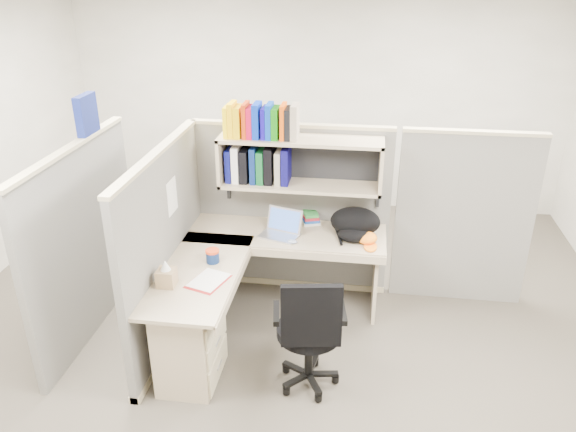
% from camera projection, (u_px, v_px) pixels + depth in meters
% --- Properties ---
extents(ground, '(6.00, 6.00, 0.00)m').
position_uv_depth(ground, '(277.00, 339.00, 4.75)').
color(ground, '#322D27').
rests_on(ground, ground).
extents(room_shell, '(6.00, 6.00, 6.00)m').
position_uv_depth(room_shell, '(275.00, 158.00, 4.07)').
color(room_shell, '#A8A598').
rests_on(room_shell, ground).
extents(cubicle, '(3.79, 1.84, 1.95)m').
position_uv_depth(cubicle, '(242.00, 217.00, 4.82)').
color(cubicle, '#61605C').
rests_on(cubicle, ground).
extents(desk, '(1.74, 1.75, 0.73)m').
position_uv_depth(desk, '(219.00, 311.00, 4.36)').
color(desk, tan).
rests_on(desk, ground).
extents(laptop, '(0.40, 0.40, 0.23)m').
position_uv_depth(laptop, '(279.00, 225.00, 4.83)').
color(laptop, '#B5B5BA').
rests_on(laptop, desk).
extents(backpack, '(0.46, 0.37, 0.26)m').
position_uv_depth(backpack, '(355.00, 224.00, 4.81)').
color(backpack, black).
rests_on(backpack, desk).
extents(orange_cap, '(0.24, 0.25, 0.10)m').
position_uv_depth(orange_cap, '(367.00, 238.00, 4.76)').
color(orange_cap, orange).
rests_on(orange_cap, desk).
extents(snack_canister, '(0.11, 0.11, 0.11)m').
position_uv_depth(snack_canister, '(213.00, 256.00, 4.45)').
color(snack_canister, '#0D2151').
rests_on(snack_canister, desk).
extents(tissue_box, '(0.13, 0.13, 0.21)m').
position_uv_depth(tissue_box, '(166.00, 273.00, 4.12)').
color(tissue_box, tan).
rests_on(tissue_box, desk).
extents(mouse, '(0.10, 0.07, 0.03)m').
position_uv_depth(mouse, '(292.00, 242.00, 4.76)').
color(mouse, '#8797BF').
rests_on(mouse, desk).
extents(paper_cup, '(0.08, 0.08, 0.11)m').
position_uv_depth(paper_cup, '(292.00, 221.00, 5.04)').
color(paper_cup, white).
rests_on(paper_cup, desk).
extents(book_stack, '(0.21, 0.24, 0.10)m').
position_uv_depth(book_stack, '(310.00, 217.00, 5.14)').
color(book_stack, gray).
rests_on(book_stack, desk).
extents(loose_paper, '(0.30, 0.35, 0.00)m').
position_uv_depth(loose_paper, '(209.00, 280.00, 4.22)').
color(loose_paper, silver).
rests_on(loose_paper, desk).
extents(task_chair, '(0.55, 0.51, 1.00)m').
position_uv_depth(task_chair, '(309.00, 349.00, 4.07)').
color(task_chair, black).
rests_on(task_chair, ground).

